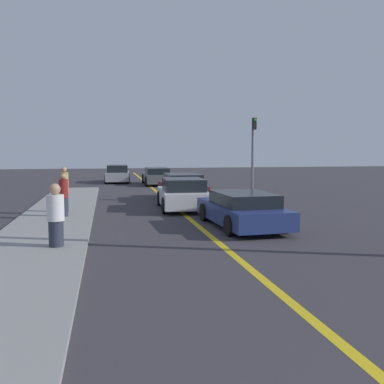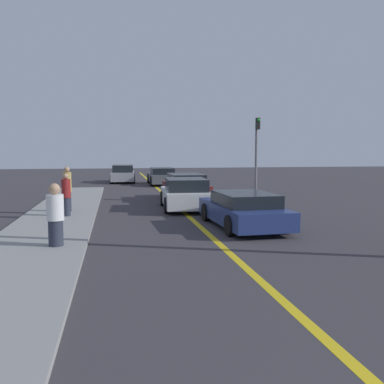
{
  "view_description": "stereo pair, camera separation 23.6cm",
  "coord_description": "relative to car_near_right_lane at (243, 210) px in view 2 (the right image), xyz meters",
  "views": [
    {
      "loc": [
        -3.0,
        -0.73,
        2.56
      ],
      "look_at": [
        -0.6,
        11.3,
        1.35
      ],
      "focal_mm": 40.0,
      "sensor_mm": 36.0,
      "label": 1
    },
    {
      "loc": [
        -2.77,
        -0.78,
        2.56
      ],
      "look_at": [
        -0.6,
        11.3,
        1.35
      ],
      "focal_mm": 40.0,
      "sensor_mm": 36.0,
      "label": 2
    }
  ],
  "objects": [
    {
      "name": "road_center_line",
      "position": [
        -1.4,
        5.22,
        -0.58
      ],
      "size": [
        0.2,
        60.0,
        0.01
      ],
      "color": "gold",
      "rests_on": "ground_plane"
    },
    {
      "name": "sidewalk_left",
      "position": [
        -6.28,
        1.18,
        -0.52
      ],
      "size": [
        2.69,
        27.93,
        0.12
      ],
      "color": "gray",
      "rests_on": "ground_plane"
    },
    {
      "name": "car_near_right_lane",
      "position": [
        0.0,
        0.0,
        0.0
      ],
      "size": [
        2.17,
        4.62,
        1.17
      ],
      "rotation": [
        0.0,
        0.0,
        0.05
      ],
      "color": "navy",
      "rests_on": "ground_plane"
    },
    {
      "name": "car_ahead_center",
      "position": [
        -1.18,
        4.63,
        0.07
      ],
      "size": [
        2.15,
        4.2,
        1.34
      ],
      "rotation": [
        0.0,
        0.0,
        -0.05
      ],
      "color": "silver",
      "rests_on": "ground_plane"
    },
    {
      "name": "car_far_distant",
      "position": [
        -0.64,
        7.93,
        0.07
      ],
      "size": [
        2.02,
        4.49,
        1.35
      ],
      "rotation": [
        0.0,
        0.0,
        0.02
      ],
      "color": "maroon",
      "rests_on": "ground_plane"
    },
    {
      "name": "car_parked_left_lot",
      "position": [
        -0.77,
        18.0,
        0.04
      ],
      "size": [
        1.96,
        4.69,
        1.26
      ],
      "rotation": [
        0.0,
        0.0,
        -0.01
      ],
      "color": "#4C5156",
      "rests_on": "ground_plane"
    },
    {
      "name": "car_oncoming_far",
      "position": [
        -3.57,
        20.72,
        0.08
      ],
      "size": [
        2.04,
        4.34,
        1.38
      ],
      "rotation": [
        0.0,
        0.0,
        -0.04
      ],
      "color": "#9E9EA3",
      "rests_on": "ground_plane"
    },
    {
      "name": "pedestrian_near_curb",
      "position": [
        -5.69,
        -2.35,
        0.32
      ],
      "size": [
        0.44,
        0.44,
        1.61
      ],
      "color": "#282D3D",
      "rests_on": "sidewalk_left"
    },
    {
      "name": "pedestrian_mid_group",
      "position": [
        -5.98,
        2.77,
        0.33
      ],
      "size": [
        0.33,
        0.33,
        1.58
      ],
      "color": "#282D3D",
      "rests_on": "sidewalk_left"
    },
    {
      "name": "pedestrian_far_standing",
      "position": [
        -6.06,
        3.99,
        0.44
      ],
      "size": [
        0.33,
        0.33,
        1.78
      ],
      "color": "#282D3D",
      "rests_on": "sidewalk_left"
    },
    {
      "name": "traffic_light",
      "position": [
        2.57,
        6.29,
        1.93
      ],
      "size": [
        0.18,
        0.4,
        4.09
      ],
      "color": "slate",
      "rests_on": "ground_plane"
    }
  ]
}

